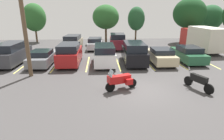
% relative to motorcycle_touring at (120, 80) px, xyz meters
% --- Properties ---
extents(ground, '(44.00, 44.00, 0.10)m').
position_rel_motorcycle_touring_xyz_m(ground, '(1.32, -0.12, -0.70)').
color(ground, '#423F3F').
extents(motorcycle_touring, '(2.06, 1.19, 1.39)m').
position_rel_motorcycle_touring_xyz_m(motorcycle_touring, '(0.00, 0.00, 0.00)').
color(motorcycle_touring, black).
rests_on(motorcycle_touring, ground).
extents(motorcycle_second, '(0.98, 2.05, 1.28)m').
position_rel_motorcycle_touring_xyz_m(motorcycle_second, '(4.90, -0.24, -0.10)').
color(motorcycle_second, black).
rests_on(motorcycle_second, ground).
extents(parking_stripes, '(20.07, 5.13, 0.01)m').
position_rel_motorcycle_touring_xyz_m(parking_stripes, '(-0.95, 6.24, -0.65)').
color(parking_stripes, '#EAE066').
rests_on(parking_stripes, ground).
extents(car_charcoal, '(2.05, 4.80, 2.01)m').
position_rel_motorcycle_touring_xyz_m(car_charcoal, '(-9.26, 6.52, 0.35)').
color(car_charcoal, '#38383D').
rests_on(car_charcoal, ground).
extents(car_grey, '(1.86, 4.56, 1.38)m').
position_rel_motorcycle_touring_xyz_m(car_grey, '(-6.43, 6.23, 0.03)').
color(car_grey, slate).
rests_on(car_grey, ground).
extents(car_red, '(1.86, 4.56, 1.95)m').
position_rel_motorcycle_touring_xyz_m(car_red, '(-3.98, 6.17, 0.32)').
color(car_red, maroon).
rests_on(car_red, ground).
extents(car_white, '(1.84, 4.47, 1.88)m').
position_rel_motorcycle_touring_xyz_m(car_white, '(-0.80, 5.80, 0.31)').
color(car_white, white).
rests_on(car_white, ground).
extents(car_black, '(2.06, 4.88, 1.99)m').
position_rel_motorcycle_touring_xyz_m(car_black, '(1.95, 6.13, 0.34)').
color(car_black, black).
rests_on(car_black, ground).
extents(car_champagne, '(1.98, 4.42, 1.42)m').
position_rel_motorcycle_touring_xyz_m(car_champagne, '(4.50, 6.01, 0.06)').
color(car_champagne, '#C1B289').
rests_on(car_champagne, ground).
extents(car_green, '(1.98, 4.67, 1.48)m').
position_rel_motorcycle_touring_xyz_m(car_green, '(7.36, 6.48, 0.07)').
color(car_green, '#235638').
rests_on(car_green, ground).
extents(car_far_tan, '(2.23, 4.51, 1.79)m').
position_rel_motorcycle_touring_xyz_m(car_far_tan, '(-4.63, 13.25, 0.24)').
color(car_far_tan, tan).
rests_on(car_far_tan, ground).
extents(car_far_silver, '(1.98, 4.52, 1.45)m').
position_rel_motorcycle_touring_xyz_m(car_far_silver, '(-1.78, 13.23, 0.07)').
color(car_far_silver, '#B7B7BC').
rests_on(car_far_silver, ground).
extents(car_far_maroon, '(2.09, 4.39, 1.97)m').
position_rel_motorcycle_touring_xyz_m(car_far_maroon, '(1.07, 13.18, 0.31)').
color(car_far_maroon, maroon).
rests_on(car_far_maroon, ground).
extents(box_truck, '(2.61, 6.58, 2.91)m').
position_rel_motorcycle_touring_xyz_m(box_truck, '(11.11, 11.08, 0.91)').
color(box_truck, '#A51E19').
rests_on(box_truck, ground).
extents(utility_pole, '(1.78, 0.53, 9.22)m').
position_rel_motorcycle_touring_xyz_m(utility_pole, '(-6.50, 3.07, 4.09)').
color(utility_pole, brown).
rests_on(utility_pole, ground).
extents(tree_center_right, '(4.74, 4.74, 6.53)m').
position_rel_motorcycle_touring_xyz_m(tree_center_right, '(12.17, 17.30, 3.68)').
color(tree_center_right, '#4C3823').
rests_on(tree_center_right, ground).
extents(tree_left, '(3.47, 3.47, 5.81)m').
position_rel_motorcycle_touring_xyz_m(tree_left, '(-11.09, 19.43, 3.07)').
color(tree_left, '#4C3823').
rests_on(tree_left, ground).
extents(tree_center, '(3.93, 3.93, 5.58)m').
position_rel_motorcycle_touring_xyz_m(tree_center, '(-0.23, 17.99, 3.16)').
color(tree_center, '#4C3823').
rests_on(tree_center, ground).
extents(tree_far_left, '(2.76, 2.76, 5.35)m').
position_rel_motorcycle_touring_xyz_m(tree_far_left, '(4.84, 20.49, 2.79)').
color(tree_far_left, '#4C3823').
rests_on(tree_far_left, ground).
extents(tree_far_right, '(4.11, 4.11, 5.65)m').
position_rel_motorcycle_touring_xyz_m(tree_far_right, '(17.43, 20.60, 2.93)').
color(tree_far_right, '#4C3823').
rests_on(tree_far_right, ground).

